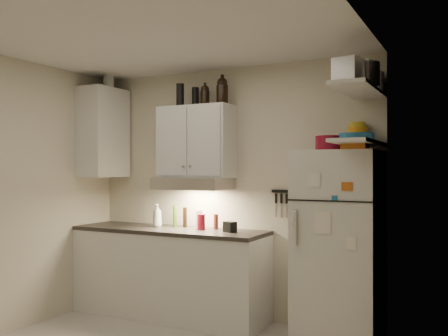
% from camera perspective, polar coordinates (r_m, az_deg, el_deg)
% --- Properties ---
extents(ceiling, '(3.20, 3.00, 0.02)m').
position_cam_1_polar(ceiling, '(4.09, -9.22, 15.04)').
color(ceiling, silver).
rests_on(ceiling, ground).
extents(back_wall, '(3.20, 0.02, 2.60)m').
position_cam_1_polar(back_wall, '(5.25, 0.61, -2.75)').
color(back_wall, beige).
rests_on(back_wall, ground).
extents(left_wall, '(0.02, 3.00, 2.60)m').
position_cam_1_polar(left_wall, '(5.08, -24.03, -2.82)').
color(left_wall, beige).
rests_on(left_wall, ground).
extents(right_wall, '(0.02, 3.00, 2.60)m').
position_cam_1_polar(right_wall, '(3.27, 14.18, -4.31)').
color(right_wall, beige).
rests_on(right_wall, ground).
extents(base_cabinet, '(2.10, 0.60, 0.88)m').
position_cam_1_polar(base_cabinet, '(5.36, -6.29, -11.97)').
color(base_cabinet, silver).
rests_on(base_cabinet, floor).
extents(countertop, '(2.10, 0.62, 0.04)m').
position_cam_1_polar(countertop, '(5.29, -6.29, -7.08)').
color(countertop, '#2C2826').
rests_on(countertop, base_cabinet).
extents(upper_cabinet, '(0.80, 0.33, 0.75)m').
position_cam_1_polar(upper_cabinet, '(5.24, -3.19, 2.99)').
color(upper_cabinet, silver).
rests_on(upper_cabinet, back_wall).
extents(side_cabinet, '(0.33, 0.55, 1.00)m').
position_cam_1_polar(side_cabinet, '(5.80, -13.62, 3.93)').
color(side_cabinet, silver).
rests_on(side_cabinet, left_wall).
extents(range_hood, '(0.76, 0.46, 0.12)m').
position_cam_1_polar(range_hood, '(5.18, -3.55, -1.79)').
color(range_hood, silver).
rests_on(range_hood, back_wall).
extents(fridge, '(0.70, 0.68, 1.70)m').
position_cam_1_polar(fridge, '(4.53, 13.03, -8.89)').
color(fridge, silver).
rests_on(fridge, floor).
extents(shelf_hi, '(0.30, 0.95, 0.03)m').
position_cam_1_polar(shelf_hi, '(4.35, 15.16, 8.61)').
color(shelf_hi, silver).
rests_on(shelf_hi, right_wall).
extents(shelf_lo, '(0.30, 0.95, 0.03)m').
position_cam_1_polar(shelf_lo, '(4.30, 15.17, 2.81)').
color(shelf_lo, silver).
rests_on(shelf_lo, right_wall).
extents(knife_strip, '(0.42, 0.02, 0.03)m').
position_cam_1_polar(knife_strip, '(4.95, 7.76, -2.67)').
color(knife_strip, black).
rests_on(knife_strip, back_wall).
extents(dutch_oven, '(0.28, 0.28, 0.13)m').
position_cam_1_polar(dutch_oven, '(4.45, 11.83, 2.78)').
color(dutch_oven, maroon).
rests_on(dutch_oven, fridge).
extents(book_stack, '(0.21, 0.25, 0.08)m').
position_cam_1_polar(book_stack, '(4.23, 14.75, 2.61)').
color(book_stack, '#BE5D17').
rests_on(book_stack, fridge).
extents(spice_jar, '(0.07, 0.07, 0.09)m').
position_cam_1_polar(spice_jar, '(4.41, 14.10, 2.57)').
color(spice_jar, silver).
rests_on(spice_jar, fridge).
extents(stock_pot, '(0.31, 0.31, 0.19)m').
position_cam_1_polar(stock_pot, '(4.71, 16.19, 9.29)').
color(stock_pot, silver).
rests_on(stock_pot, shelf_hi).
extents(tin_a, '(0.24, 0.23, 0.20)m').
position_cam_1_polar(tin_a, '(4.28, 15.65, 10.30)').
color(tin_a, '#AAAAAD').
rests_on(tin_a, shelf_hi).
extents(tin_b, '(0.23, 0.23, 0.19)m').
position_cam_1_polar(tin_b, '(4.11, 13.98, 10.73)').
color(tin_b, '#AAAAAD').
rests_on(tin_b, shelf_hi).
extents(bowl_teal, '(0.23, 0.23, 0.09)m').
position_cam_1_polar(bowl_teal, '(4.64, 15.45, 3.34)').
color(bowl_teal, '#1C619A').
rests_on(bowl_teal, shelf_lo).
extents(bowl_orange, '(0.18, 0.18, 0.05)m').
position_cam_1_polar(bowl_orange, '(4.72, 15.02, 4.17)').
color(bowl_orange, orange).
rests_on(bowl_orange, bowl_teal).
extents(bowl_yellow, '(0.14, 0.14, 0.05)m').
position_cam_1_polar(bowl_yellow, '(4.72, 15.02, 4.78)').
color(bowl_yellow, gold).
rests_on(bowl_yellow, bowl_orange).
extents(plates, '(0.31, 0.31, 0.06)m').
position_cam_1_polar(plates, '(4.31, 14.74, 3.43)').
color(plates, '#1C619A').
rests_on(plates, shelf_lo).
extents(growler_a, '(0.11, 0.11, 0.23)m').
position_cam_1_polar(growler_a, '(5.26, -2.19, 8.31)').
color(growler_a, black).
rests_on(growler_a, upper_cabinet).
extents(growler_b, '(0.13, 0.13, 0.28)m').
position_cam_1_polar(growler_b, '(5.15, -0.20, 8.82)').
color(growler_b, black).
rests_on(growler_b, upper_cabinet).
extents(thermos_a, '(0.08, 0.08, 0.21)m').
position_cam_1_polar(thermos_a, '(5.38, -3.30, 8.06)').
color(thermos_a, black).
rests_on(thermos_a, upper_cabinet).
extents(thermos_b, '(0.10, 0.10, 0.24)m').
position_cam_1_polar(thermos_b, '(5.32, -5.04, 8.30)').
color(thermos_b, black).
rests_on(thermos_b, upper_cabinet).
extents(side_jar, '(0.15, 0.15, 0.17)m').
position_cam_1_polar(side_jar, '(5.90, -13.05, 9.57)').
color(side_jar, silver).
rests_on(side_jar, side_cabinet).
extents(soap_bottle, '(0.12, 0.12, 0.28)m').
position_cam_1_polar(soap_bottle, '(5.41, -7.63, -5.24)').
color(soap_bottle, silver).
rests_on(soap_bottle, countertop).
extents(pepper_mill, '(0.06, 0.06, 0.16)m').
position_cam_1_polar(pepper_mill, '(5.17, -0.93, -6.15)').
color(pepper_mill, '#5E251C').
rests_on(pepper_mill, countertop).
extents(oil_bottle, '(0.05, 0.05, 0.23)m').
position_cam_1_polar(oil_bottle, '(5.41, -5.63, -5.51)').
color(oil_bottle, '#395A16').
rests_on(oil_bottle, countertop).
extents(vinegar_bottle, '(0.06, 0.06, 0.21)m').
position_cam_1_polar(vinegar_bottle, '(5.35, -4.48, -5.64)').
color(vinegar_bottle, black).
rests_on(vinegar_bottle, countertop).
extents(clear_bottle, '(0.09, 0.09, 0.20)m').
position_cam_1_polar(clear_bottle, '(5.18, -2.92, -5.91)').
color(clear_bottle, silver).
rests_on(clear_bottle, countertop).
extents(red_jar, '(0.10, 0.10, 0.16)m').
position_cam_1_polar(red_jar, '(5.11, -2.61, -6.19)').
color(red_jar, maroon).
rests_on(red_jar, countertop).
extents(caddy, '(0.15, 0.13, 0.10)m').
position_cam_1_polar(caddy, '(4.93, 0.68, -6.74)').
color(caddy, black).
rests_on(caddy, countertop).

